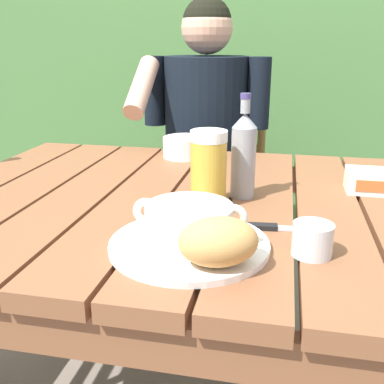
{
  "coord_description": "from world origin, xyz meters",
  "views": [
    {
      "loc": [
        0.18,
        -0.98,
        1.1
      ],
      "look_at": [
        0.02,
        -0.17,
        0.81
      ],
      "focal_mm": 42.11,
      "sensor_mm": 36.0,
      "label": 1
    }
  ],
  "objects_px": {
    "beer_bottle": "(244,154)",
    "chair_near_diner": "(211,187)",
    "bread_roll": "(218,242)",
    "beer_glass": "(208,169)",
    "person_eating": "(203,139)",
    "soup_bowl": "(189,223)",
    "butter_tub": "(371,181)",
    "water_glass_small": "(312,239)",
    "table_knife": "(276,228)",
    "serving_plate": "(189,244)",
    "diner_bowl": "(185,147)"
  },
  "relations": [
    {
      "from": "serving_plate",
      "to": "butter_tub",
      "type": "distance_m",
      "value": 0.54
    },
    {
      "from": "table_knife",
      "to": "diner_bowl",
      "type": "height_order",
      "value": "diner_bowl"
    },
    {
      "from": "table_knife",
      "to": "soup_bowl",
      "type": "bearing_deg",
      "value": -143.14
    },
    {
      "from": "butter_tub",
      "to": "soup_bowl",
      "type": "bearing_deg",
      "value": -132.94
    },
    {
      "from": "beer_bottle",
      "to": "person_eating",
      "type": "bearing_deg",
      "value": 107.61
    },
    {
      "from": "person_eating",
      "to": "serving_plate",
      "type": "bearing_deg",
      "value": -81.17
    },
    {
      "from": "beer_glass",
      "to": "diner_bowl",
      "type": "bearing_deg",
      "value": 109.18
    },
    {
      "from": "bread_roll",
      "to": "table_knife",
      "type": "distance_m",
      "value": 0.21
    },
    {
      "from": "soup_bowl",
      "to": "diner_bowl",
      "type": "relative_size",
      "value": 1.48
    },
    {
      "from": "beer_glass",
      "to": "serving_plate",
      "type": "bearing_deg",
      "value": -88.97
    },
    {
      "from": "table_knife",
      "to": "butter_tub",
      "type": "bearing_deg",
      "value": 52.38
    },
    {
      "from": "person_eating",
      "to": "serving_plate",
      "type": "height_order",
      "value": "person_eating"
    },
    {
      "from": "serving_plate",
      "to": "butter_tub",
      "type": "bearing_deg",
      "value": 47.06
    },
    {
      "from": "beer_bottle",
      "to": "chair_near_diner",
      "type": "bearing_deg",
      "value": 103.66
    },
    {
      "from": "beer_glass",
      "to": "person_eating",
      "type": "bearing_deg",
      "value": 101.06
    },
    {
      "from": "water_glass_small",
      "to": "table_knife",
      "type": "relative_size",
      "value": 0.46
    },
    {
      "from": "beer_bottle",
      "to": "water_glass_small",
      "type": "height_order",
      "value": "beer_bottle"
    },
    {
      "from": "beer_bottle",
      "to": "table_knife",
      "type": "bearing_deg",
      "value": -65.21
    },
    {
      "from": "chair_near_diner",
      "to": "bread_roll",
      "type": "xyz_separation_m",
      "value": [
        0.21,
        -1.25,
        0.33
      ]
    },
    {
      "from": "serving_plate",
      "to": "beer_glass",
      "type": "xyz_separation_m",
      "value": [
        -0.0,
        0.22,
        0.08
      ]
    },
    {
      "from": "chair_near_diner",
      "to": "diner_bowl",
      "type": "relative_size",
      "value": 6.68
    },
    {
      "from": "serving_plate",
      "to": "butter_tub",
      "type": "height_order",
      "value": "butter_tub"
    },
    {
      "from": "bread_roll",
      "to": "beer_bottle",
      "type": "relative_size",
      "value": 0.64
    },
    {
      "from": "beer_bottle",
      "to": "water_glass_small",
      "type": "distance_m",
      "value": 0.32
    },
    {
      "from": "person_eating",
      "to": "beer_glass",
      "type": "distance_m",
      "value": 0.78
    },
    {
      "from": "chair_near_diner",
      "to": "butter_tub",
      "type": "bearing_deg",
      "value": -56.55
    },
    {
      "from": "person_eating",
      "to": "diner_bowl",
      "type": "bearing_deg",
      "value": -89.53
    },
    {
      "from": "chair_near_diner",
      "to": "table_knife",
      "type": "relative_size",
      "value": 6.07
    },
    {
      "from": "person_eating",
      "to": "butter_tub",
      "type": "height_order",
      "value": "person_eating"
    },
    {
      "from": "chair_near_diner",
      "to": "butter_tub",
      "type": "xyz_separation_m",
      "value": [
        0.51,
        -0.78,
        0.3
      ]
    },
    {
      "from": "chair_near_diner",
      "to": "table_knife",
      "type": "height_order",
      "value": "chair_near_diner"
    },
    {
      "from": "beer_glass",
      "to": "diner_bowl",
      "type": "relative_size",
      "value": 1.22
    },
    {
      "from": "chair_near_diner",
      "to": "beer_bottle",
      "type": "relative_size",
      "value": 3.85
    },
    {
      "from": "water_glass_small",
      "to": "beer_glass",
      "type": "bearing_deg",
      "value": 136.33
    },
    {
      "from": "soup_bowl",
      "to": "water_glass_small",
      "type": "relative_size",
      "value": 2.94
    },
    {
      "from": "serving_plate",
      "to": "beer_bottle",
      "type": "bearing_deg",
      "value": 77.58
    },
    {
      "from": "bread_roll",
      "to": "butter_tub",
      "type": "relative_size",
      "value": 1.34
    },
    {
      "from": "beer_bottle",
      "to": "water_glass_small",
      "type": "relative_size",
      "value": 3.45
    },
    {
      "from": "butter_tub",
      "to": "person_eating",
      "type": "bearing_deg",
      "value": 131.63
    },
    {
      "from": "soup_bowl",
      "to": "beer_bottle",
      "type": "bearing_deg",
      "value": 77.58
    },
    {
      "from": "bread_roll",
      "to": "water_glass_small",
      "type": "xyz_separation_m",
      "value": [
        0.15,
        0.09,
        -0.02
      ]
    },
    {
      "from": "chair_near_diner",
      "to": "soup_bowl",
      "type": "height_order",
      "value": "chair_near_diner"
    },
    {
      "from": "water_glass_small",
      "to": "table_knife",
      "type": "bearing_deg",
      "value": 122.84
    },
    {
      "from": "water_glass_small",
      "to": "butter_tub",
      "type": "height_order",
      "value": "water_glass_small"
    },
    {
      "from": "beer_glass",
      "to": "butter_tub",
      "type": "height_order",
      "value": "beer_glass"
    },
    {
      "from": "person_eating",
      "to": "soup_bowl",
      "type": "bearing_deg",
      "value": -81.17
    },
    {
      "from": "soup_bowl",
      "to": "chair_near_diner",
      "type": "bearing_deg",
      "value": 97.23
    },
    {
      "from": "bread_roll",
      "to": "beer_glass",
      "type": "xyz_separation_m",
      "value": [
        -0.07,
        0.29,
        0.03
      ]
    },
    {
      "from": "soup_bowl",
      "to": "water_glass_small",
      "type": "bearing_deg",
      "value": 3.99
    },
    {
      "from": "serving_plate",
      "to": "water_glass_small",
      "type": "xyz_separation_m",
      "value": [
        0.21,
        0.01,
        0.02
      ]
    }
  ]
}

